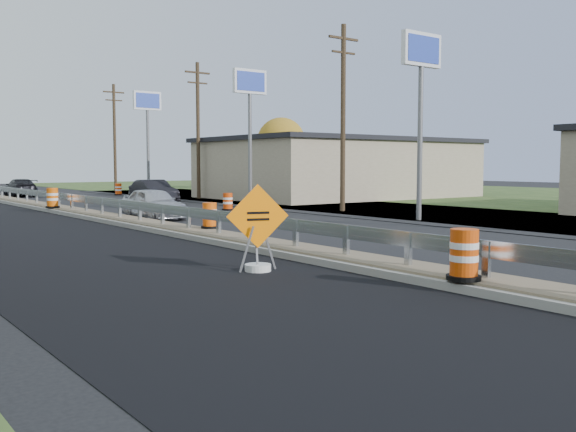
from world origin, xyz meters
TOP-DOWN VIEW (x-y plane):
  - ground at (0.00, 0.00)m, footprint 140.00×140.00m
  - grass_verge_far at (30.00, 10.00)m, footprint 40.00×120.00m
  - milled_overlay at (-4.40, 10.00)m, footprint 7.20×120.00m
  - median at (0.00, 8.00)m, footprint 1.60×55.00m
  - guardrail at (0.00, 9.00)m, footprint 0.10×46.15m
  - retail_building_near at (20.99, 20.00)m, footprint 18.50×12.50m
  - pylon_sign_south at (10.50, 3.00)m, footprint 2.20×0.30m
  - pylon_sign_mid at (10.50, 16.00)m, footprint 2.20×0.30m
  - pylon_sign_north at (10.50, 30.00)m, footprint 2.20×0.30m
  - utility_pole_smid at (11.50, 9.00)m, footprint 1.90×0.26m
  - utility_pole_nmid at (11.50, 24.00)m, footprint 1.90×0.26m
  - utility_pole_north at (11.50, 39.00)m, footprint 1.90×0.26m
  - tree_far_yellow at (26.00, 34.00)m, footprint 4.62×4.62m
  - caution_sign at (-2.36, -3.67)m, footprint 1.35×0.59m
  - barrel_median_near at (-0.55, -7.90)m, footprint 0.66×0.66m
  - barrel_median_mid at (0.55, 3.51)m, footprint 0.60×0.60m
  - barrel_median_far at (-0.55, 17.25)m, footprint 0.68×0.68m
  - barrel_shoulder_near at (7.27, 13.27)m, footprint 0.62×0.62m
  - barrel_shoulder_mid at (8.94, 22.75)m, footprint 0.55×0.55m
  - barrel_shoulder_far at (9.20, 32.74)m, footprint 0.62×0.62m
  - car_silver at (1.80, 10.58)m, footprint 1.67×4.07m
  - car_dark_mid at (6.69, 21.02)m, footprint 1.71×4.49m
  - car_dark_far at (2.44, 34.97)m, footprint 2.18×4.69m

SIDE VIEW (x-z plane):
  - ground at x=0.00m, z-range 0.00..0.00m
  - milled_overlay at x=-4.40m, z-range 0.00..0.01m
  - grass_verge_far at x=30.00m, z-range 0.00..0.03m
  - median at x=0.00m, z-range 0.00..0.23m
  - barrel_shoulder_mid at x=8.94m, z-range -0.02..0.79m
  - barrel_shoulder_near at x=7.27m, z-range -0.02..0.89m
  - barrel_shoulder_far at x=9.20m, z-range -0.02..0.90m
  - caution_sign at x=-2.36m, z-range -0.48..1.48m
  - barrel_median_mid at x=0.55m, z-range 0.21..1.09m
  - car_dark_far at x=2.44m, z-range 0.00..1.33m
  - car_silver at x=1.80m, z-range 0.00..1.38m
  - barrel_median_near at x=-0.55m, z-range 0.21..1.17m
  - barrel_median_far at x=-0.55m, z-range 0.21..1.21m
  - guardrail at x=0.00m, z-range 0.37..1.09m
  - car_dark_mid at x=6.69m, z-range 0.00..1.46m
  - retail_building_near at x=20.99m, z-range 0.02..4.29m
  - tree_far_yellow at x=26.00m, z-range 1.11..7.97m
  - utility_pole_smid at x=11.50m, z-range 0.23..9.63m
  - utility_pole_nmid at x=11.50m, z-range 0.23..9.63m
  - utility_pole_north at x=11.50m, z-range 0.23..9.63m
  - pylon_sign_south at x=10.50m, z-range 2.53..10.43m
  - pylon_sign_mid at x=10.50m, z-range 2.53..10.43m
  - pylon_sign_north at x=10.50m, z-range 2.53..10.43m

